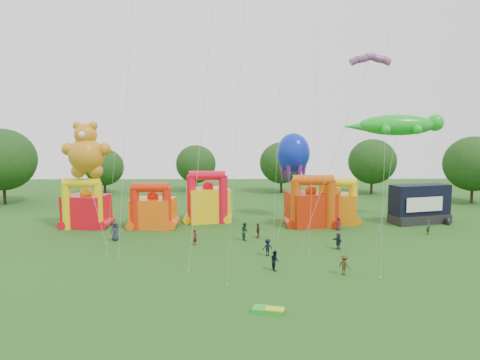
{
  "coord_description": "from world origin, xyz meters",
  "views": [
    {
      "loc": [
        -0.81,
        -24.65,
        11.46
      ],
      "look_at": [
        -0.28,
        18.0,
        6.68
      ],
      "focal_mm": 32.0,
      "sensor_mm": 36.0,
      "label": 1
    }
  ],
  "objects_px": {
    "gecko_kite": "(391,166)",
    "spectator_0": "(115,231)",
    "bouncy_castle_0": "(86,208)",
    "bouncy_castle_2": "(208,202)",
    "octopus_kite": "(289,183)",
    "spectator_4": "(258,230)",
    "stage_trailer": "(420,204)",
    "teddy_bear_kite": "(93,188)"
  },
  "relations": [
    {
      "from": "gecko_kite",
      "to": "spectator_0",
      "type": "bearing_deg",
      "value": -166.25
    },
    {
      "from": "bouncy_castle_0",
      "to": "bouncy_castle_2",
      "type": "relative_size",
      "value": 0.91
    },
    {
      "from": "bouncy_castle_0",
      "to": "octopus_kite",
      "type": "xyz_separation_m",
      "value": [
        24.93,
        2.65,
        2.73
      ]
    },
    {
      "from": "octopus_kite",
      "to": "spectator_0",
      "type": "xyz_separation_m",
      "value": [
        -19.61,
        -9.2,
        -4.07
      ]
    },
    {
      "from": "spectator_4",
      "to": "bouncy_castle_0",
      "type": "bearing_deg",
      "value": -84.99
    },
    {
      "from": "bouncy_castle_2",
      "to": "spectator_4",
      "type": "height_order",
      "value": "bouncy_castle_2"
    },
    {
      "from": "octopus_kite",
      "to": "stage_trailer",
      "type": "bearing_deg",
      "value": -2.37
    },
    {
      "from": "teddy_bear_kite",
      "to": "bouncy_castle_0",
      "type": "bearing_deg",
      "value": 121.6
    },
    {
      "from": "spectator_4",
      "to": "gecko_kite",
      "type": "bearing_deg",
      "value": 131.93
    },
    {
      "from": "bouncy_castle_0",
      "to": "teddy_bear_kite",
      "type": "bearing_deg",
      "value": -58.4
    },
    {
      "from": "stage_trailer",
      "to": "octopus_kite",
      "type": "height_order",
      "value": "octopus_kite"
    },
    {
      "from": "octopus_kite",
      "to": "spectator_4",
      "type": "distance_m",
      "value": 10.17
    },
    {
      "from": "bouncy_castle_0",
      "to": "gecko_kite",
      "type": "distance_m",
      "value": 37.64
    },
    {
      "from": "spectator_0",
      "to": "stage_trailer",
      "type": "bearing_deg",
      "value": 1.0
    },
    {
      "from": "bouncy_castle_0",
      "to": "octopus_kite",
      "type": "bearing_deg",
      "value": 6.07
    },
    {
      "from": "bouncy_castle_2",
      "to": "gecko_kite",
      "type": "bearing_deg",
      "value": -4.62
    },
    {
      "from": "spectator_4",
      "to": "spectator_0",
      "type": "bearing_deg",
      "value": -66.03
    },
    {
      "from": "bouncy_castle_0",
      "to": "gecko_kite",
      "type": "relative_size",
      "value": 0.44
    },
    {
      "from": "spectator_0",
      "to": "spectator_4",
      "type": "height_order",
      "value": "spectator_0"
    },
    {
      "from": "stage_trailer",
      "to": "teddy_bear_kite",
      "type": "bearing_deg",
      "value": -172.39
    },
    {
      "from": "teddy_bear_kite",
      "to": "spectator_0",
      "type": "bearing_deg",
      "value": -44.66
    },
    {
      "from": "spectator_0",
      "to": "spectator_4",
      "type": "distance_m",
      "value": 15.25
    },
    {
      "from": "octopus_kite",
      "to": "spectator_0",
      "type": "height_order",
      "value": "octopus_kite"
    },
    {
      "from": "bouncy_castle_2",
      "to": "octopus_kite",
      "type": "height_order",
      "value": "octopus_kite"
    },
    {
      "from": "octopus_kite",
      "to": "spectator_0",
      "type": "distance_m",
      "value": 22.04
    },
    {
      "from": "bouncy_castle_0",
      "to": "spectator_4",
      "type": "distance_m",
      "value": 21.31
    },
    {
      "from": "stage_trailer",
      "to": "spectator_4",
      "type": "distance_m",
      "value": 22.24
    },
    {
      "from": "teddy_bear_kite",
      "to": "octopus_kite",
      "type": "relative_size",
      "value": 1.1
    },
    {
      "from": "bouncy_castle_2",
      "to": "spectator_0",
      "type": "relative_size",
      "value": 3.39
    },
    {
      "from": "bouncy_castle_0",
      "to": "spectator_4",
      "type": "bearing_deg",
      "value": -14.96
    },
    {
      "from": "bouncy_castle_0",
      "to": "gecko_kite",
      "type": "height_order",
      "value": "gecko_kite"
    },
    {
      "from": "teddy_bear_kite",
      "to": "spectator_4",
      "type": "bearing_deg",
      "value": -6.75
    },
    {
      "from": "gecko_kite",
      "to": "stage_trailer",
      "type": "bearing_deg",
      "value": 9.54
    },
    {
      "from": "stage_trailer",
      "to": "bouncy_castle_0",
      "type": "bearing_deg",
      "value": -177.28
    },
    {
      "from": "spectator_0",
      "to": "spectator_4",
      "type": "bearing_deg",
      "value": -8.27
    },
    {
      "from": "stage_trailer",
      "to": "gecko_kite",
      "type": "distance_m",
      "value": 6.47
    },
    {
      "from": "stage_trailer",
      "to": "octopus_kite",
      "type": "distance_m",
      "value": 16.73
    },
    {
      "from": "spectator_0",
      "to": "bouncy_castle_2",
      "type": "bearing_deg",
      "value": 33.94
    },
    {
      "from": "stage_trailer",
      "to": "spectator_0",
      "type": "bearing_deg",
      "value": -166.73
    },
    {
      "from": "octopus_kite",
      "to": "spectator_4",
      "type": "height_order",
      "value": "octopus_kite"
    },
    {
      "from": "spectator_0",
      "to": "spectator_4",
      "type": "relative_size",
      "value": 1.21
    },
    {
      "from": "teddy_bear_kite",
      "to": "spectator_0",
      "type": "relative_size",
      "value": 6.49
    }
  ]
}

